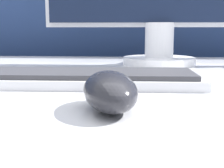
% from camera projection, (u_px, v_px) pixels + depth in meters
% --- Properties ---
extents(partition_panel, '(5.00, 0.03, 1.41)m').
position_uv_depth(partition_panel, '(130.00, 67.00, 1.22)').
color(partition_panel, navy).
rests_on(partition_panel, ground_plane).
extents(computer_mouse_near, '(0.09, 0.13, 0.05)m').
position_uv_depth(computer_mouse_near, '(110.00, 91.00, 0.36)').
color(computer_mouse_near, '#232328').
rests_on(computer_mouse_near, desk).
extents(keyboard, '(0.44, 0.14, 0.02)m').
position_uv_depth(keyboard, '(73.00, 78.00, 0.54)').
color(keyboard, silver).
rests_on(keyboard, desk).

